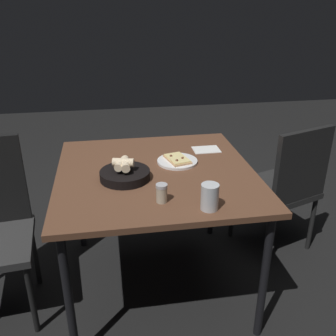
% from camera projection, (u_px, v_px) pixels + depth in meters
% --- Properties ---
extents(ground, '(8.00, 8.00, 0.00)m').
position_uv_depth(ground, '(157.00, 282.00, 2.33)').
color(ground, black).
extents(dining_table, '(1.04, 1.06, 0.76)m').
position_uv_depth(dining_table, '(156.00, 181.00, 2.05)').
color(dining_table, brown).
rests_on(dining_table, ground).
extents(pizza_plate, '(0.23, 0.23, 0.04)m').
position_uv_depth(pizza_plate, '(177.00, 161.00, 2.12)').
color(pizza_plate, white).
rests_on(pizza_plate, dining_table).
extents(bread_basket, '(0.25, 0.25, 0.11)m').
position_uv_depth(bread_basket, '(124.00, 173.00, 1.92)').
color(bread_basket, black).
rests_on(bread_basket, dining_table).
extents(beer_glass, '(0.08, 0.08, 0.12)m').
position_uv_depth(beer_glass, '(210.00, 198.00, 1.64)').
color(beer_glass, silver).
rests_on(beer_glass, dining_table).
extents(pepper_shaker, '(0.05, 0.05, 0.09)m').
position_uv_depth(pepper_shaker, '(162.00, 194.00, 1.70)').
color(pepper_shaker, '#BFB299').
rests_on(pepper_shaker, dining_table).
extents(napkin, '(0.16, 0.12, 0.00)m').
position_uv_depth(napkin, '(206.00, 150.00, 2.29)').
color(napkin, white).
rests_on(napkin, dining_table).
extents(chair_far, '(0.56, 0.56, 0.90)m').
position_uv_depth(chair_far, '(285.00, 183.00, 2.44)').
color(chair_far, '#242424').
rests_on(chair_far, ground).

